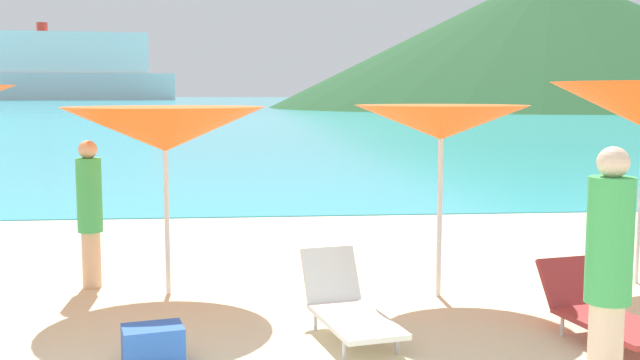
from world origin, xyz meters
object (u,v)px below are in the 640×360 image
at_px(umbrella_4, 441,123).
at_px(beachgoer_2, 90,209).
at_px(cruise_ship, 71,70).
at_px(umbrella_3, 165,129).
at_px(beachgoer_0, 609,265).
at_px(lounge_chair_4, 603,312).
at_px(cooler_box, 153,346).
at_px(lounge_chair_2, 348,306).

xyz_separation_m(umbrella_4, beachgoer_2, (-4.00, 0.76, -1.02)).
distance_m(beachgoer_2, cruise_ship, 261.12).
xyz_separation_m(umbrella_3, umbrella_4, (3.06, -0.36, 0.08)).
bearing_deg(beachgoer_0, beachgoer_2, -98.33).
xyz_separation_m(lounge_chair_4, beachgoer_0, (-0.58, -1.24, 0.74)).
relative_size(cooler_box, cruise_ship, 0.01).
distance_m(lounge_chair_2, beachgoer_2, 3.54).
bearing_deg(cooler_box, umbrella_3, 79.01).
bearing_deg(lounge_chair_2, cruise_ship, 90.86).
xyz_separation_m(umbrella_4, lounge_chair_4, (1.12, -1.70, -1.69)).
distance_m(umbrella_4, cruise_ship, 262.73).
xyz_separation_m(umbrella_3, lounge_chair_2, (1.85, -1.68, -1.60)).
distance_m(lounge_chair_4, cruise_ship, 264.70).
distance_m(umbrella_3, cooler_box, 2.89).
xyz_separation_m(lounge_chair_4, beachgoer_2, (-5.12, 2.46, 0.66)).
bearing_deg(cruise_ship, beachgoer_2, -84.64).
bearing_deg(cooler_box, beachgoer_0, -29.47).
relative_size(lounge_chair_4, cruise_ship, 0.02).
distance_m(umbrella_4, lounge_chair_4, 2.65).
bearing_deg(lounge_chair_2, umbrella_4, 35.16).
distance_m(lounge_chair_2, beachgoer_0, 2.50).
distance_m(lounge_chair_4, beachgoer_0, 1.55).
bearing_deg(umbrella_4, lounge_chair_2, -132.47).
distance_m(umbrella_4, beachgoer_0, 3.14).
xyz_separation_m(umbrella_4, lounge_chair_2, (-1.21, -1.32, -1.68)).
bearing_deg(beachgoer_0, cooler_box, -74.82).
bearing_deg(umbrella_3, beachgoer_2, 156.93).
relative_size(lounge_chair_2, beachgoer_2, 0.90).
bearing_deg(umbrella_3, beachgoer_0, -42.48).
height_order(umbrella_4, lounge_chair_4, umbrella_4).
xyz_separation_m(beachgoer_0, cruise_ship, (-62.09, 258.23, 8.93)).
relative_size(umbrella_3, umbrella_4, 1.15).
relative_size(beachgoer_0, cruise_ship, 0.03).
height_order(beachgoer_2, cruise_ship, cruise_ship).
height_order(umbrella_4, lounge_chair_2, umbrella_4).
bearing_deg(umbrella_3, lounge_chair_4, -26.22).
distance_m(lounge_chair_2, cruise_ship, 263.79).
relative_size(lounge_chair_4, beachgoer_0, 0.83).
height_order(lounge_chair_2, cooler_box, lounge_chair_2).
bearing_deg(beachgoer_2, umbrella_4, 151.06).
height_order(umbrella_3, umbrella_4, umbrella_4).
xyz_separation_m(umbrella_3, cruise_ship, (-58.49, 254.93, 8.05)).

